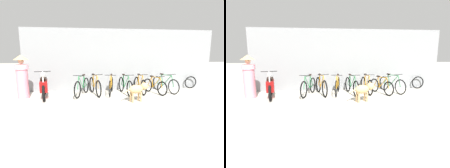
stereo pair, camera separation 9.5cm
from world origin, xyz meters
TOP-DOWN VIEW (x-y plane):
  - ground_plane at (0.00, 0.00)m, footprint 60.00×60.00m
  - shop_wall_back at (0.00, 3.59)m, footprint 9.18×0.20m
  - bicycle_0 at (-1.89, 2.50)m, footprint 0.63×1.67m
  - bicycle_1 at (-1.35, 2.55)m, footprint 0.55×1.68m
  - bicycle_2 at (-0.64, 2.57)m, footprint 0.50×1.70m
  - bicycle_3 at (-0.03, 2.50)m, footprint 0.46×1.77m
  - bicycle_4 at (0.68, 2.66)m, footprint 0.46×1.64m
  - bicycle_5 at (1.29, 2.44)m, footprint 0.62×1.50m
  - bicycle_6 at (1.88, 2.69)m, footprint 0.64×1.68m
  - motorcycle at (-3.39, 2.29)m, footprint 0.60×1.80m
  - stray_dog at (0.20, 1.25)m, footprint 1.02×0.50m
  - person_in_robes at (-4.19, 2.33)m, footprint 0.70×0.70m
  - spare_tire_left at (3.55, 3.35)m, footprint 0.62×0.07m

SIDE VIEW (x-z plane):
  - ground_plane at x=0.00m, z-range 0.00..0.00m
  - spare_tire_left at x=3.55m, z-range 0.00..0.62m
  - bicycle_5 at x=1.29m, z-range -0.07..0.73m
  - bicycle_4 at x=0.68m, z-range -0.08..0.79m
  - bicycle_6 at x=1.88m, z-range -0.08..0.79m
  - bicycle_3 at x=-0.03m, z-range -0.08..0.81m
  - bicycle_0 at x=-1.89m, z-range -0.08..0.82m
  - bicycle_2 at x=-0.64m, z-range -0.08..0.81m
  - bicycle_1 at x=-1.35m, z-range -0.09..0.83m
  - motorcycle at x=-3.39m, z-range -0.10..1.00m
  - stray_dog at x=0.20m, z-range 0.12..0.81m
  - person_in_robes at x=-4.19m, z-range 0.06..1.76m
  - shop_wall_back at x=0.00m, z-range 0.00..2.90m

